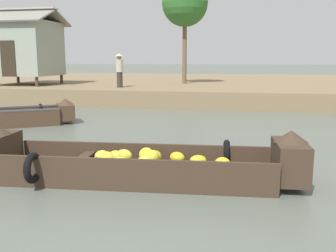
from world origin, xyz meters
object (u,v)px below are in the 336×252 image
object	(u,v)px
stilt_house_left	(25,47)
palm_tree_mid	(185,4)
banana_boat	(136,163)
cargo_boat_upstream	(8,117)
vendor_person	(119,68)

from	to	relation	value
stilt_house_left	palm_tree_mid	world-z (taller)	palm_tree_mid
banana_boat	stilt_house_left	size ratio (longest dim) A/B	1.45
cargo_boat_upstream	stilt_house_left	xyz separation A→B (m)	(-4.26, 8.16, 2.47)
stilt_house_left	palm_tree_mid	bearing A→B (deg)	16.37
vendor_person	banana_boat	bearing A→B (deg)	-70.38
cargo_boat_upstream	vendor_person	distance (m)	7.36
banana_boat	vendor_person	size ratio (longest dim) A/B	3.54
cargo_boat_upstream	vendor_person	bearing A→B (deg)	78.36
banana_boat	palm_tree_mid	distance (m)	16.05
banana_boat	cargo_boat_upstream	distance (m)	7.27
palm_tree_mid	stilt_house_left	bearing A→B (deg)	-163.63
banana_boat	vendor_person	bearing A→B (deg)	109.62
palm_tree_mid	vendor_person	xyz separation A→B (m)	(-2.67, -3.55, -3.46)
stilt_house_left	banana_boat	bearing A→B (deg)	-52.26
palm_tree_mid	vendor_person	distance (m)	5.63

